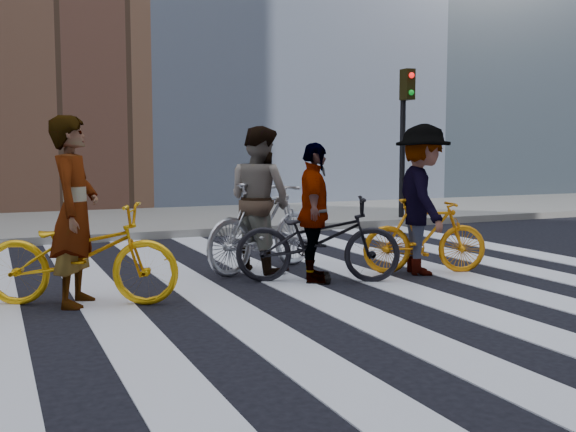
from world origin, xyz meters
TOP-DOWN VIEW (x-y plane):
  - ground at (0.00, 0.00)m, footprint 100.00×100.00m
  - sidewalk_far at (0.00, 7.50)m, footprint 100.00×5.00m
  - zebra_crosswalk at (0.00, 0.00)m, footprint 8.25×10.00m
  - traffic_signal at (4.40, 5.32)m, footprint 0.22×0.42m
  - bike_yellow_left at (-2.97, 0.20)m, footprint 2.13×1.46m
  - bike_silver_mid at (-0.51, 1.26)m, footprint 2.04×1.31m
  - bike_yellow_right at (1.36, 0.26)m, footprint 1.69×0.97m
  - bike_dark_rear at (-0.19, 0.29)m, footprint 2.11×1.47m
  - rider_left at (-3.02, 0.20)m, footprint 0.72×0.84m
  - rider_mid at (-0.56, 1.26)m, footprint 1.04×1.15m
  - rider_right at (1.31, 0.26)m, footprint 1.09×1.42m
  - rider_rear at (-0.24, 0.29)m, footprint 0.79×1.08m

SIDE VIEW (x-z plane):
  - ground at x=0.00m, z-range 0.00..0.00m
  - zebra_crosswalk at x=0.00m, z-range 0.00..0.01m
  - sidewalk_far at x=0.00m, z-range 0.00..0.15m
  - bike_yellow_right at x=1.36m, z-range 0.00..0.98m
  - bike_dark_rear at x=-0.19m, z-range 0.00..1.05m
  - bike_yellow_left at x=-2.97m, z-range 0.00..1.06m
  - bike_silver_mid at x=-0.51m, z-range 0.00..1.19m
  - rider_rear at x=-0.24m, z-range 0.00..1.70m
  - rider_mid at x=-0.56m, z-range 0.00..1.92m
  - rider_right at x=1.31m, z-range 0.00..1.94m
  - rider_left at x=-3.02m, z-range 0.00..1.96m
  - traffic_signal at x=4.40m, z-range 0.62..3.94m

